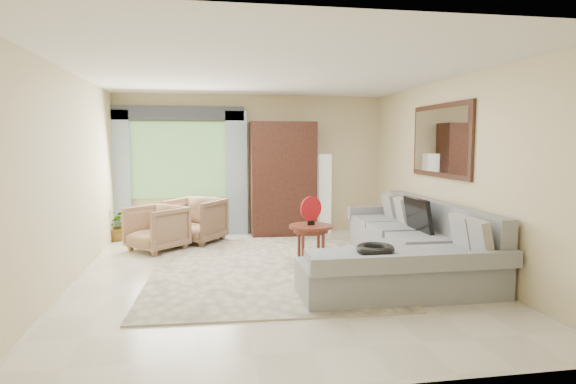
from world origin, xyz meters
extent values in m
plane|color=silver|center=(0.00, 0.00, 0.00)|extent=(6.00, 6.00, 0.00)
cube|color=beige|center=(-0.08, 0.36, 0.01)|extent=(3.18, 4.13, 0.02)
cube|color=gray|center=(2.00, 0.50, 0.20)|extent=(0.90, 2.40, 0.40)
cube|color=gray|center=(1.30, -1.10, 0.20)|extent=(2.30, 0.80, 0.40)
cube|color=gray|center=(2.35, 0.10, 0.65)|extent=(0.20, 3.20, 0.50)
cube|color=gray|center=(2.00, 1.78, 0.51)|extent=(0.90, 0.16, 0.22)
cube|color=gray|center=(1.30, -1.55, 0.49)|extent=(2.30, 0.10, 0.18)
cube|color=black|center=(2.05, 0.12, 0.72)|extent=(0.14, 0.74, 0.48)
torus|color=black|center=(1.00, -1.07, 0.55)|extent=(0.43, 0.43, 0.09)
cylinder|color=#521F15|center=(0.55, 0.26, 0.58)|extent=(0.60, 0.60, 0.04)
cylinder|color=#521F15|center=(0.55, 0.26, 0.27)|extent=(0.39, 0.39, 0.54)
cylinder|color=#AD1117|center=(0.55, 0.26, 0.83)|extent=(0.32, 0.16, 0.34)
imported|color=#9F7856|center=(-1.65, 1.71, 0.36)|extent=(1.10, 1.10, 0.72)
imported|color=#88644A|center=(-1.05, 2.21, 0.39)|extent=(1.15, 1.16, 0.77)
imported|color=#999999|center=(-2.42, 2.61, 0.27)|extent=(0.57, 0.52, 0.54)
cube|color=black|center=(0.55, 2.72, 1.05)|extent=(1.20, 0.55, 2.10)
cube|color=silver|center=(1.35, 2.78, 0.75)|extent=(0.24, 0.24, 1.50)
cube|color=#669E59|center=(-1.35, 2.97, 1.40)|extent=(1.80, 0.04, 1.40)
cube|color=#9EB7CC|center=(-2.40, 2.88, 1.15)|extent=(0.40, 0.08, 2.30)
cube|color=#9EB7CC|center=(-0.30, 2.88, 1.15)|extent=(0.40, 0.08, 2.30)
cube|color=#1E232D|center=(-1.35, 2.90, 2.25)|extent=(2.40, 0.12, 0.26)
cube|color=black|center=(2.47, 0.35, 1.75)|extent=(0.04, 1.70, 1.05)
cube|color=white|center=(2.45, 0.35, 1.75)|extent=(0.02, 1.54, 0.90)
camera|label=1|loc=(-0.84, -6.11, 1.74)|focal=30.00mm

